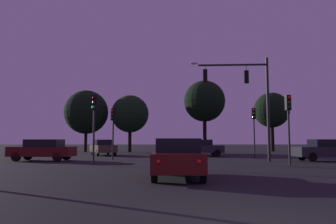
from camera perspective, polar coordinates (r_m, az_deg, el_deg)
name	(u,v)px	position (r m, az deg, el deg)	size (l,w,h in m)	color
ground_plane	(180,156)	(30.24, 2.14, -7.76)	(168.00, 168.00, 0.00)	black
traffic_signal_mast_arm	(247,90)	(23.36, 13.68, 3.77)	(5.48, 0.63, 7.25)	#232326
traffic_light_corner_left	(113,123)	(24.73, -9.67, -1.95)	(0.37, 0.39, 3.84)	#232326
traffic_light_corner_right	(94,115)	(19.82, -12.91, -0.54)	(0.34, 0.38, 4.16)	#232326
traffic_light_median	(254,122)	(27.39, 14.90, -1.79)	(0.31, 0.36, 4.09)	#232326
traffic_light_far_side	(289,115)	(20.37, 20.48, -0.52)	(0.34, 0.37, 4.13)	#232326
car_nearside_lane	(178,157)	(12.59, 1.82, -7.99)	(2.02, 4.34, 1.52)	#4C0F0F
car_crossing_left	(43,150)	(24.79, -21.20, -6.19)	(4.62, 2.21, 1.52)	#4C0F0F
car_crossing_right	(327,150)	(25.39, 26.23, -5.98)	(4.50, 1.89, 1.52)	#232328
car_far_lane	(103,147)	(32.04, -11.41, -6.08)	(3.31, 4.66, 1.52)	#473828
car_parked_lot	(201,147)	(29.94, 5.85, -6.24)	(4.02, 1.88, 1.52)	#232328
tree_behind_sign	(272,110)	(45.01, 17.80, 0.29)	(4.67, 4.67, 7.79)	black
tree_left_far	(86,112)	(41.78, -14.21, -0.03)	(5.48, 5.48, 7.71)	black
tree_center_horizon	(130,114)	(40.60, -6.72, -0.35)	(4.66, 4.66, 7.08)	black
tree_right_cluster	(204,101)	(38.05, 6.45, 1.88)	(4.83, 4.83, 8.44)	black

